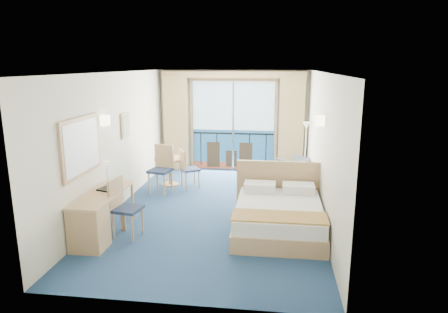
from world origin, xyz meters
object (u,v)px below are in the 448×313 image
bed (279,215)px  table_chair_b (162,166)px  floor_lamp (306,137)px  armchair (295,170)px  desk_chair (122,204)px  table_chair_a (187,166)px  nightstand (305,195)px  desk (92,221)px  round_table (170,165)px

bed → table_chair_b: bearing=144.2°
table_chair_b → floor_lamp: bearing=32.8°
armchair → desk_chair: bearing=2.7°
bed → table_chair_a: bearing=133.4°
nightstand → floor_lamp: floor_lamp is taller
armchair → floor_lamp: 0.86m
armchair → nightstand: bearing=47.7°
table_chair_b → table_chair_a: bearing=47.2°
desk → round_table: desk is taller
desk_chair → round_table: (0.02, 2.95, -0.06)m
table_chair_a → table_chair_b: (-0.50, -0.36, 0.09)m
floor_lamp → desk_chair: size_ratio=1.48×
bed → armchair: (0.42, 2.95, 0.03)m
desk → desk_chair: size_ratio=1.58×
floor_lamp → table_chair_a: floor_lamp is taller
nightstand → floor_lamp: (0.11, 1.95, 0.85)m
nightstand → floor_lamp: bearing=86.8°
round_table → table_chair_a: (0.46, -0.17, 0.01)m
floor_lamp → desk: (-3.60, -4.13, -0.71)m
floor_lamp → round_table: (-3.23, -0.74, -0.62)m
bed → table_chair_a: bed is taller
bed → desk_chair: (-2.61, -0.53, 0.28)m
floor_lamp → table_chair_b: size_ratio=1.38×
round_table → table_chair_a: bearing=-20.6°
desk_chair → round_table: bearing=8.8°
floor_lamp → desk: size_ratio=0.94×
desk → desk_chair: bearing=52.1°
bed → armchair: bed is taller
nightstand → armchair: armchair is taller
armchair → desk_chair: (-3.03, -3.48, 0.24)m
armchair → table_chair_a: bearing=-30.8°
table_chair_a → table_chair_b: 0.62m
armchair → table_chair_a: 2.64m
bed → desk: size_ratio=1.23×
armchair → floor_lamp: bearing=176.2°
armchair → table_chair_b: size_ratio=0.66×
floor_lamp → table_chair_a: size_ratio=1.63×
nightstand → floor_lamp: 2.13m
nightstand → table_chair_a: 2.87m
armchair → round_table: size_ratio=0.95×
desk → nightstand: bearing=32.1°
nightstand → desk: desk is taller
nightstand → desk_chair: bearing=-151.0°
desk → armchair: bearing=49.4°
table_chair_b → bed: bearing=-24.3°
table_chair_b → nightstand: bearing=-0.6°
floor_lamp → table_chair_a: bearing=-161.8°
armchair → bed: bearing=35.6°
desk → table_chair_b: 2.89m
desk → round_table: (0.37, 3.39, 0.09)m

